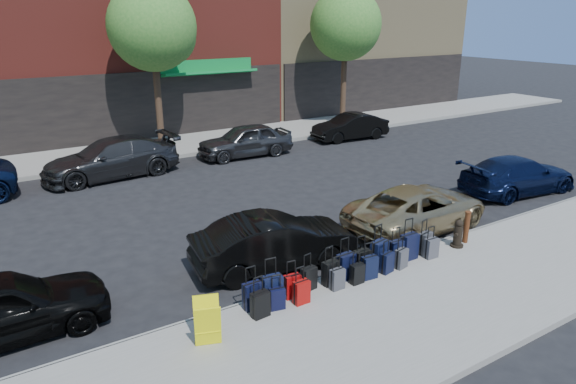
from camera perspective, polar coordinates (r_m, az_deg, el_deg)
ground at (r=15.97m, az=-4.26°, el=-2.99°), size 120.00×120.00×0.00m
sidewalk_near at (r=11.21m, az=12.04°, el=-13.17°), size 60.00×4.00×0.15m
sidewalk_far at (r=24.83m, az=-15.25°, el=4.61°), size 60.00×4.00×0.15m
curb_near at (r=12.51m, az=5.58°, el=-9.18°), size 60.00×0.08×0.15m
curb_far at (r=22.96m, az=-13.72°, el=3.60°), size 60.00×0.08×0.15m
tree_center at (r=23.84m, az=-14.49°, el=17.11°), size 3.80×3.80×7.27m
tree_right at (r=28.92m, az=6.64°, el=17.80°), size 3.80×3.80×7.27m
suitcase_front_0 at (r=10.92m, az=-3.96°, el=-11.42°), size 0.39×0.22×0.95m
suitcase_front_1 at (r=11.04m, az=-1.78°, el=-10.83°), size 0.46×0.28×1.05m
suitcase_front_2 at (r=11.30m, az=0.47°, el=-10.42°), size 0.37×0.22×0.85m
suitcase_front_3 at (r=11.61m, az=2.34°, el=-9.58°), size 0.38×0.24×0.85m
suitcase_front_4 at (r=11.83m, az=4.73°, el=-8.93°), size 0.40×0.25×0.92m
suitcase_front_5 at (r=12.07m, az=6.45°, el=-8.22°), size 0.43×0.25×1.02m
suitcase_front_6 at (r=12.40m, az=8.21°, el=-7.65°), size 0.40×0.23×0.93m
suitcase_front_7 at (r=12.75m, az=10.10°, el=-6.77°), size 0.48×0.32×1.08m
suitcase_front_8 at (r=13.08m, az=11.96°, el=-6.45°), size 0.39×0.24×0.91m
suitcase_front_9 at (r=13.27m, az=13.32°, el=-5.93°), size 0.45×0.25×1.07m
suitcase_front_10 at (r=13.70m, az=14.97°, el=-5.49°), size 0.41×0.28×0.92m
suitcase_back_0 at (r=10.66m, az=-3.10°, el=-12.36°), size 0.39×0.25×0.88m
suitcase_back_1 at (r=10.91m, az=-1.22°, el=-11.74°), size 0.35×0.24×0.77m
suitcase_back_2 at (r=11.10m, az=1.49°, el=-11.05°), size 0.35×0.21×0.83m
suitcase_back_4 at (r=11.67m, az=5.49°, el=-9.60°), size 0.33×0.20×0.78m
suitcase_back_5 at (r=11.96m, az=7.68°, el=-8.98°), size 0.32×0.19×0.77m
suitcase_back_6 at (r=12.20m, az=9.03°, el=-8.26°), size 0.39×0.25×0.88m
suitcase_back_7 at (r=12.54m, az=10.94°, el=-7.71°), size 0.37×0.26×0.81m
suitcase_back_8 at (r=12.83m, az=12.47°, el=-7.22°), size 0.36×0.25×0.79m
suitcase_back_10 at (r=13.51m, az=15.64°, el=-6.02°), size 0.36×0.22×0.84m
fire_hydrant at (r=14.32m, az=18.36°, el=-4.47°), size 0.39×0.34×0.76m
bollard at (r=14.61m, az=19.23°, el=-3.65°), size 0.16×0.16×0.88m
display_rack at (r=9.93m, az=-8.96°, el=-14.12°), size 0.64×0.67×0.87m
car_near_0 at (r=11.46m, az=-29.39°, el=-11.16°), size 4.04×1.70×1.36m
car_near_1 at (r=12.71m, az=-1.46°, el=-5.60°), size 4.27×1.98×1.35m
car_near_2 at (r=15.47m, az=14.19°, el=-1.71°), size 4.82×2.53×1.29m
car_near_3 at (r=19.80m, az=24.19°, el=1.74°), size 4.68×2.32×1.31m
car_far_1 at (r=21.00m, az=-19.06°, el=3.57°), size 5.31×2.49×1.50m
car_far_2 at (r=22.97m, az=-4.78°, el=5.74°), size 4.31×1.93×1.44m
car_far_3 at (r=26.30m, az=6.91°, el=7.21°), size 4.03×1.69×1.29m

